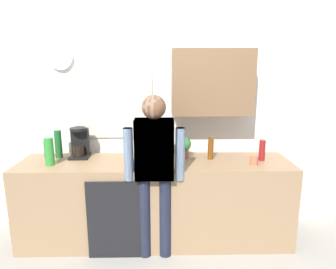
{
  "coord_description": "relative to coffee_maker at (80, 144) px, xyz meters",
  "views": [
    {
      "loc": [
        0.07,
        -2.73,
        1.87
      ],
      "look_at": [
        0.13,
        0.25,
        1.18
      ],
      "focal_mm": 32.79,
      "sensor_mm": 36.0,
      "label": 1
    }
  ],
  "objects": [
    {
      "name": "bottle_green_wine",
      "position": [
        -0.22,
        -0.01,
        0.0
      ],
      "size": [
        0.07,
        0.07,
        0.3
      ],
      "primitive_type": "cylinder",
      "color": "#195923",
      "rests_on": "kitchen_counter"
    },
    {
      "name": "bottle_clear_soda",
      "position": [
        -0.23,
        -0.26,
        -0.01
      ],
      "size": [
        0.09,
        0.09,
        0.28
      ],
      "primitive_type": "cylinder",
      "color": "#2D8C33",
      "rests_on": "kitchen_counter"
    },
    {
      "name": "mixing_bowl",
      "position": [
        0.71,
        -0.38,
        -0.11
      ],
      "size": [
        0.22,
        0.22,
        0.08
      ],
      "primitive_type": "cylinder",
      "color": "#4C72A5",
      "rests_on": "kitchen_counter"
    },
    {
      "name": "person_guest",
      "position": [
        0.81,
        -0.48,
        -0.08
      ],
      "size": [
        0.57,
        0.22,
        1.6
      ],
      "rotation": [
        0.0,
        0.0,
        2.71
      ],
      "color": "#3F4766",
      "rests_on": "ground_plane"
    },
    {
      "name": "potted_plant",
      "position": [
        1.12,
        -0.06,
        -0.01
      ],
      "size": [
        0.15,
        0.15,
        0.23
      ],
      "color": "#9E5638",
      "rests_on": "kitchen_counter"
    },
    {
      "name": "cup_terracotta_mug",
      "position": [
        1.81,
        -0.29,
        -0.1
      ],
      "size": [
        0.08,
        0.08,
        0.09
      ],
      "primitive_type": "cylinder",
      "color": "#B26647",
      "rests_on": "kitchen_counter"
    },
    {
      "name": "kitchen_counter",
      "position": [
        0.81,
        -0.18,
        -0.59
      ],
      "size": [
        2.81,
        0.64,
        0.88
      ],
      "primitive_type": "cube",
      "color": "#937251",
      "rests_on": "ground_plane"
    },
    {
      "name": "back_wall_assembly",
      "position": [
        0.88,
        0.22,
        0.33
      ],
      "size": [
        4.41,
        0.42,
        2.6
      ],
      "color": "white",
      "rests_on": "ground_plane"
    },
    {
      "name": "bottle_red_vinegar",
      "position": [
        1.93,
        -0.16,
        -0.04
      ],
      "size": [
        0.06,
        0.06,
        0.22
      ],
      "primitive_type": "cylinder",
      "color": "maroon",
      "rests_on": "kitchen_counter"
    },
    {
      "name": "ground_plane",
      "position": [
        0.81,
        -0.48,
        -1.03
      ],
      "size": [
        8.0,
        8.0,
        0.0
      ],
      "primitive_type": "plane",
      "color": "#9E998E"
    },
    {
      "name": "person_at_sink",
      "position": [
        0.81,
        -0.48,
        -0.08
      ],
      "size": [
        0.57,
        0.22,
        1.6
      ],
      "rotation": [
        0.0,
        0.0,
        -0.04
      ],
      "color": "#3F4766",
      "rests_on": "ground_plane"
    },
    {
      "name": "bottle_amber_beer",
      "position": [
        1.4,
        -0.1,
        -0.03
      ],
      "size": [
        0.06,
        0.06,
        0.23
      ],
      "primitive_type": "cylinder",
      "color": "brown",
      "rests_on": "kitchen_counter"
    },
    {
      "name": "dishwasher_panel",
      "position": [
        0.44,
        -0.51,
        -0.63
      ],
      "size": [
        0.56,
        0.02,
        0.79
      ],
      "primitive_type": "cube",
      "color": "black",
      "rests_on": "ground_plane"
    },
    {
      "name": "coffee_maker",
      "position": [
        0.0,
        0.0,
        0.0
      ],
      "size": [
        0.2,
        0.2,
        0.33
      ],
      "color": "black",
      "rests_on": "kitchen_counter"
    },
    {
      "name": "bottle_dark_sauce",
      "position": [
        -0.35,
        -0.03,
        -0.06
      ],
      "size": [
        0.06,
        0.06,
        0.18
      ],
      "primitive_type": "cylinder",
      "color": "black",
      "rests_on": "kitchen_counter"
    }
  ]
}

